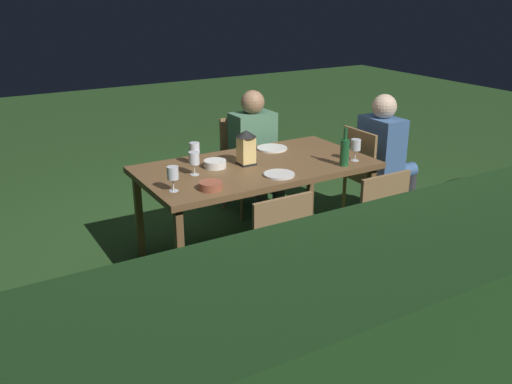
{
  "coord_description": "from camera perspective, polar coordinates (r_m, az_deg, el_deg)",
  "views": [
    {
      "loc": [
        2.04,
        3.44,
        2.02
      ],
      "look_at": [
        0.0,
        0.0,
        0.52
      ],
      "focal_mm": 39.03,
      "sensor_mm": 36.0,
      "label": 1
    }
  ],
  "objects": [
    {
      "name": "chair_side_right_b",
      "position": [
        3.42,
        1.62,
        -6.0
      ],
      "size": [
        0.42,
        0.4,
        0.87
      ],
      "color": "#937047",
      "rests_on": "ground"
    },
    {
      "name": "wine_glass_b",
      "position": [
        3.65,
        -8.53,
        1.82
      ],
      "size": [
        0.08,
        0.08,
        0.17
      ],
      "color": "silver",
      "rests_on": "dining_table"
    },
    {
      "name": "chair_side_right_a",
      "position": [
        3.86,
        11.62,
        -3.2
      ],
      "size": [
        0.42,
        0.4,
        0.87
      ],
      "color": "#937047",
      "rests_on": "ground"
    },
    {
      "name": "bowl_olives",
      "position": [
        3.69,
        -4.66,
        0.69
      ],
      "size": [
        0.16,
        0.16,
        0.05
      ],
      "color": "#9E5138",
      "rests_on": "dining_table"
    },
    {
      "name": "chair_head_near",
      "position": [
        4.92,
        11.38,
        2.03
      ],
      "size": [
        0.4,
        0.42,
        0.87
      ],
      "color": "#937047",
      "rests_on": "ground"
    },
    {
      "name": "plate_b",
      "position": [
        3.95,
        2.38,
        1.81
      ],
      "size": [
        0.22,
        0.22,
        0.01
      ],
      "primitive_type": "cylinder",
      "color": "silver",
      "rests_on": "dining_table"
    },
    {
      "name": "plate_a",
      "position": [
        4.59,
        1.65,
        4.5
      ],
      "size": [
        0.25,
        0.25,
        0.01
      ],
      "primitive_type": "cylinder",
      "color": "white",
      "rests_on": "dining_table"
    },
    {
      "name": "wine_glass_d",
      "position": [
        3.96,
        -6.37,
        3.38
      ],
      "size": [
        0.08,
        0.08,
        0.17
      ],
      "color": "silver",
      "rests_on": "dining_table"
    },
    {
      "name": "bowl_bread",
      "position": [
        4.13,
        -4.22,
        2.92
      ],
      "size": [
        0.17,
        0.17,
        0.05
      ],
      "color": "silver",
      "rests_on": "dining_table"
    },
    {
      "name": "dining_table",
      "position": [
        4.21,
        -0.0,
        2.13
      ],
      "size": [
        1.76,
        0.93,
        0.74
      ],
      "color": "brown",
      "rests_on": "ground"
    },
    {
      "name": "green_bottle_on_table",
      "position": [
        4.19,
        9.07,
        4.1
      ],
      "size": [
        0.07,
        0.07,
        0.29
      ],
      "color": "#1E5B2D",
      "rests_on": "dining_table"
    },
    {
      "name": "wine_glass_c",
      "position": [
        4.32,
        10.18,
        4.67
      ],
      "size": [
        0.08,
        0.08,
        0.17
      ],
      "color": "silver",
      "rests_on": "dining_table"
    },
    {
      "name": "wine_glass_a",
      "position": [
        4.19,
        -6.31,
        4.37
      ],
      "size": [
        0.08,
        0.08,
        0.17
      ],
      "color": "silver",
      "rests_on": "dining_table"
    },
    {
      "name": "lantern_centerpiece",
      "position": [
        4.16,
        -1.02,
        4.79
      ],
      "size": [
        0.15,
        0.15,
        0.27
      ],
      "color": "black",
      "rests_on": "dining_table"
    },
    {
      "name": "potted_plant_corner",
      "position": [
        3.77,
        20.7,
        -3.9
      ],
      "size": [
        0.63,
        0.63,
        0.89
      ],
      "color": "#9E5133",
      "rests_on": "ground"
    },
    {
      "name": "ground_plane",
      "position": [
        4.47,
        -0.0,
        -6.2
      ],
      "size": [
        16.0,
        16.0,
        0.0
      ],
      "primitive_type": "plane",
      "color": "#26471E"
    },
    {
      "name": "person_in_blue",
      "position": [
        5.0,
        13.19,
        4.03
      ],
      "size": [
        0.48,
        0.38,
        1.15
      ],
      "color": "#426699",
      "rests_on": "ground"
    },
    {
      "name": "chair_side_left_a",
      "position": [
        5.16,
        -1.07,
        3.35
      ],
      "size": [
        0.42,
        0.4,
        0.87
      ],
      "color": "#937047",
      "rests_on": "ground"
    },
    {
      "name": "hedge_backdrop",
      "position": [
        2.8,
        23.78,
        -12.26
      ],
      "size": [
        4.94,
        0.71,
        1.16
      ],
      "primitive_type": "cube",
      "color": "#193816",
      "rests_on": "ground"
    },
    {
      "name": "person_in_green",
      "position": [
        4.96,
        0.04,
        4.45
      ],
      "size": [
        0.38,
        0.47,
        1.15
      ],
      "color": "#4C7A5B",
      "rests_on": "ground"
    }
  ]
}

